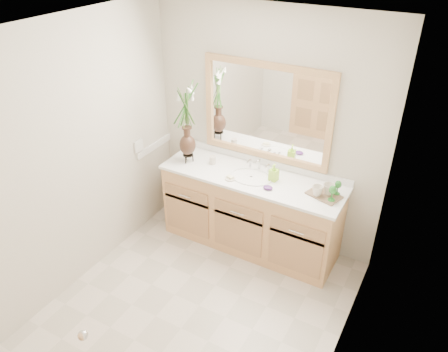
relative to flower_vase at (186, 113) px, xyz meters
The scene contains 22 objects.
floor 1.82m from the flower_vase, 53.58° to the right, with size 2.60×2.60×0.00m, color beige.
ceiling 1.58m from the flower_vase, 53.58° to the right, with size 2.40×2.60×0.02m, color white.
wall_back 0.80m from the flower_vase, 25.40° to the left, with size 2.40×0.02×2.40m, color beige.
wall_front 2.38m from the flower_vase, 72.57° to the right, with size 2.40×0.02×2.40m, color beige.
wall_left 1.09m from the flower_vase, 116.96° to the right, with size 0.02×2.60×2.40m, color beige.
wall_right 2.15m from the flower_vase, 26.75° to the right, with size 0.02×2.60×2.40m, color beige.
vanity 1.21m from the flower_vase, ahead, with size 1.80×0.55×0.80m.
counter 0.90m from the flower_vase, ahead, with size 1.84×0.57×0.03m, color white.
sink 0.93m from the flower_vase, ahead, with size 0.38×0.34×0.23m.
mirror 0.78m from the flower_vase, 23.94° to the left, with size 1.32×0.04×0.97m.
switch_plate 0.65m from the flower_vase, 157.43° to the right, with size 0.02×0.12×0.12m, color white.
door 2.31m from the flower_vase, 79.66° to the right, with size 0.80×0.03×2.00m, color tan.
flower_vase is the anchor object (origin of this frame).
tumbler 0.56m from the flower_vase, 18.91° to the left, with size 0.07×0.07×0.08m, color beige.
soap_dish 0.77m from the flower_vase, 10.40° to the right, with size 0.10×0.10×0.03m.
soap_bottle 1.04m from the flower_vase, ahead, with size 0.07×0.07×0.15m, color #A4E535.
purple_dish 1.08m from the flower_vase, ahead, with size 0.09×0.07×0.03m, color #4D2369.
tray 1.53m from the flower_vase, ahead, with size 0.29×0.20×0.01m, color brown.
mug_left 1.46m from the flower_vase, ahead, with size 0.10×0.09×0.10m, color beige.
mug_right 1.54m from the flower_vase, ahead, with size 0.11×0.10×0.11m, color beige.
goblet_front 1.58m from the flower_vase, ahead, with size 0.07×0.07×0.15m.
goblet_back 1.60m from the flower_vase, ahead, with size 0.06×0.06×0.14m.
Camera 1 is at (1.56, -2.31, 3.01)m, focal length 35.00 mm.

